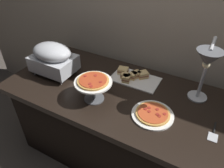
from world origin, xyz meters
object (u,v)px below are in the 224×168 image
object	(u,v)px
heat_lamp	(207,63)
sauce_cup_far	(87,81)
chafing_dish	(53,58)
sandwich_platter	(133,76)
pizza_plate_front	(153,114)
serving_spatula	(214,133)
pizza_plate_center	(93,83)

from	to	relation	value
heat_lamp	sauce_cup_far	distance (m)	0.90
chafing_dish	sandwich_platter	world-z (taller)	chafing_dish
chafing_dish	pizza_plate_front	size ratio (longest dim) A/B	1.26
chafing_dish	pizza_plate_front	xyz separation A→B (m)	(0.91, -0.08, -0.14)
pizza_plate_front	sauce_cup_far	bearing A→B (deg)	170.98
sandwich_platter	serving_spatula	size ratio (longest dim) A/B	2.31
sandwich_platter	chafing_dish	bearing A→B (deg)	-158.55
pizza_plate_center	serving_spatula	distance (m)	0.84
sandwich_platter	serving_spatula	bearing A→B (deg)	-23.09
sandwich_platter	sauce_cup_far	size ratio (longest dim) A/B	5.99
heat_lamp	pizza_plate_center	bearing A→B (deg)	-161.16
heat_lamp	serving_spatula	xyz separation A→B (m)	(0.16, -0.15, -0.37)
pizza_plate_front	sandwich_platter	world-z (taller)	sandwich_platter
sauce_cup_far	heat_lamp	bearing A→B (deg)	6.08
pizza_plate_front	pizza_plate_center	world-z (taller)	pizza_plate_center
sandwich_platter	heat_lamp	bearing A→B (deg)	-15.51
heat_lamp	serving_spatula	size ratio (longest dim) A/B	2.87
sandwich_platter	pizza_plate_front	bearing A→B (deg)	-47.97
sauce_cup_far	serving_spatula	size ratio (longest dim) A/B	0.39
chafing_dish	serving_spatula	bearing A→B (deg)	-2.03
pizza_plate_front	sandwich_platter	distance (m)	0.44
chafing_dish	heat_lamp	xyz separation A→B (m)	(1.14, 0.10, 0.22)
pizza_plate_front	pizza_plate_center	distance (m)	0.46
chafing_dish	sauce_cup_far	size ratio (longest dim) A/B	5.47
heat_lamp	pizza_plate_front	distance (m)	0.47
sauce_cup_far	serving_spatula	distance (m)	0.98
pizza_plate_front	sauce_cup_far	distance (m)	0.60
heat_lamp	sandwich_platter	size ratio (longest dim) A/B	1.24
chafing_dish	pizza_plate_front	bearing A→B (deg)	-5.19
heat_lamp	pizza_plate_center	world-z (taller)	heat_lamp
chafing_dish	pizza_plate_center	xyz separation A→B (m)	(0.48, -0.13, -0.01)
heat_lamp	pizza_plate_front	xyz separation A→B (m)	(-0.23, -0.18, -0.37)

